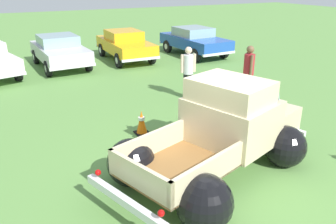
{
  "coord_description": "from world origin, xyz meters",
  "views": [
    {
      "loc": [
        -3.59,
        -5.09,
        3.82
      ],
      "look_at": [
        0.0,
        1.92,
        0.7
      ],
      "focal_mm": 36.37,
      "sensor_mm": 36.0,
      "label": 1
    }
  ],
  "objects_px": {
    "spectator_0": "(249,70)",
    "lane_cone_0": "(142,122)",
    "vintage_pickup_truck": "(223,135)",
    "spectator_1": "(188,69)",
    "show_car_3": "(194,40)",
    "show_car_1": "(60,50)",
    "show_car_2": "(125,44)"
  },
  "relations": [
    {
      "from": "vintage_pickup_truck",
      "to": "spectator_0",
      "type": "relative_size",
      "value": 2.74
    },
    {
      "from": "show_car_2",
      "to": "lane_cone_0",
      "type": "xyz_separation_m",
      "value": [
        -2.67,
        -8.36,
        -0.47
      ]
    },
    {
      "from": "show_car_1",
      "to": "spectator_1",
      "type": "distance_m",
      "value": 7.04
    },
    {
      "from": "show_car_2",
      "to": "spectator_1",
      "type": "relative_size",
      "value": 2.41
    },
    {
      "from": "show_car_2",
      "to": "vintage_pickup_truck",
      "type": "bearing_deg",
      "value": -8.98
    },
    {
      "from": "show_car_2",
      "to": "spectator_0",
      "type": "relative_size",
      "value": 2.3
    },
    {
      "from": "show_car_3",
      "to": "lane_cone_0",
      "type": "xyz_separation_m",
      "value": [
        -6.29,
        -7.76,
        -0.47
      ]
    },
    {
      "from": "spectator_0",
      "to": "show_car_3",
      "type": "bearing_deg",
      "value": 93.8
    },
    {
      "from": "vintage_pickup_truck",
      "to": "show_car_1",
      "type": "bearing_deg",
      "value": 78.78
    },
    {
      "from": "show_car_2",
      "to": "lane_cone_0",
      "type": "relative_size",
      "value": 6.66
    },
    {
      "from": "vintage_pickup_truck",
      "to": "lane_cone_0",
      "type": "height_order",
      "value": "vintage_pickup_truck"
    },
    {
      "from": "show_car_1",
      "to": "spectator_1",
      "type": "relative_size",
      "value": 2.43
    },
    {
      "from": "lane_cone_0",
      "to": "spectator_1",
      "type": "bearing_deg",
      "value": 37.58
    },
    {
      "from": "show_car_1",
      "to": "show_car_2",
      "type": "relative_size",
      "value": 1.01
    },
    {
      "from": "show_car_3",
      "to": "spectator_0",
      "type": "bearing_deg",
      "value": -20.48
    },
    {
      "from": "vintage_pickup_truck",
      "to": "spectator_1",
      "type": "bearing_deg",
      "value": 50.44
    },
    {
      "from": "show_car_3",
      "to": "show_car_1",
      "type": "bearing_deg",
      "value": -97.74
    },
    {
      "from": "vintage_pickup_truck",
      "to": "show_car_3",
      "type": "xyz_separation_m",
      "value": [
        5.42,
        10.11,
        0.03
      ]
    },
    {
      "from": "show_car_1",
      "to": "spectator_1",
      "type": "xyz_separation_m",
      "value": [
        3.0,
        -6.37,
        0.22
      ]
    },
    {
      "from": "lane_cone_0",
      "to": "vintage_pickup_truck",
      "type": "bearing_deg",
      "value": -69.76
    },
    {
      "from": "show_car_3",
      "to": "spectator_1",
      "type": "xyz_separation_m",
      "value": [
        -3.77,
        -5.83,
        0.21
      ]
    },
    {
      "from": "spectator_0",
      "to": "lane_cone_0",
      "type": "relative_size",
      "value": 2.89
    },
    {
      "from": "spectator_0",
      "to": "spectator_1",
      "type": "distance_m",
      "value": 1.96
    },
    {
      "from": "show_car_3",
      "to": "spectator_1",
      "type": "height_order",
      "value": "spectator_1"
    },
    {
      "from": "show_car_3",
      "to": "lane_cone_0",
      "type": "height_order",
      "value": "show_car_3"
    },
    {
      "from": "show_car_1",
      "to": "show_car_3",
      "type": "bearing_deg",
      "value": 82.2
    },
    {
      "from": "show_car_3",
      "to": "lane_cone_0",
      "type": "bearing_deg",
      "value": -42.22
    },
    {
      "from": "spectator_0",
      "to": "lane_cone_0",
      "type": "xyz_separation_m",
      "value": [
        -4.13,
        -0.82,
        -0.74
      ]
    },
    {
      "from": "lane_cone_0",
      "to": "spectator_0",
      "type": "bearing_deg",
      "value": 11.22
    },
    {
      "from": "vintage_pickup_truck",
      "to": "lane_cone_0",
      "type": "bearing_deg",
      "value": 91.76
    },
    {
      "from": "vintage_pickup_truck",
      "to": "show_car_3",
      "type": "bearing_deg",
      "value": 43.3
    },
    {
      "from": "vintage_pickup_truck",
      "to": "spectator_1",
      "type": "relative_size",
      "value": 2.86
    }
  ]
}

